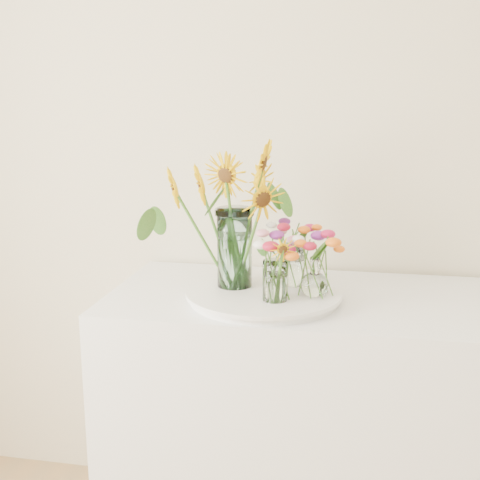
{
  "coord_description": "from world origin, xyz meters",
  "views": [
    {
      "loc": [
        -0.05,
        0.18,
        1.47
      ],
      "look_at": [
        -0.37,
        1.84,
        1.08
      ],
      "focal_mm": 45.0,
      "sensor_mm": 36.0,
      "label": 1
    }
  ],
  "objects": [
    {
      "name": "small_vase_b",
      "position": [
        -0.15,
        1.85,
        0.98
      ],
      "size": [
        0.1,
        0.1,
        0.12
      ],
      "primitive_type": null,
      "rotation": [
        0.0,
        0.0,
        0.33
      ],
      "color": "white",
      "rests_on": "tray"
    },
    {
      "name": "sunflower_bouquet",
      "position": [
        -0.39,
        1.89,
        1.15
      ],
      "size": [
        0.62,
        0.62,
        0.44
      ],
      "primitive_type": null,
      "rotation": [
        0.0,
        0.0,
        0.11
      ],
      "color": "#EFB805",
      "rests_on": "tray"
    },
    {
      "name": "wildflower_posy_a",
      "position": [
        -0.25,
        1.78,
        1.03
      ],
      "size": [
        0.19,
        0.19,
        0.21
      ],
      "primitive_type": null,
      "color": "orange",
      "rests_on": "tray"
    },
    {
      "name": "wildflower_posy_b",
      "position": [
        -0.15,
        1.85,
        1.03
      ],
      "size": [
        0.2,
        0.2,
        0.21
      ],
      "primitive_type": null,
      "color": "orange",
      "rests_on": "tray"
    },
    {
      "name": "small_vase_a",
      "position": [
        -0.25,
        1.78,
        0.98
      ],
      "size": [
        0.07,
        0.07,
        0.12
      ],
      "primitive_type": "cylinder",
      "rotation": [
        0.0,
        0.0,
        -0.04
      ],
      "color": "white",
      "rests_on": "tray"
    },
    {
      "name": "small_vase_c",
      "position": [
        -0.22,
        1.94,
        0.99
      ],
      "size": [
        0.08,
        0.08,
        0.13
      ],
      "primitive_type": "cylinder",
      "rotation": [
        0.0,
        0.0,
        -0.07
      ],
      "color": "white",
      "rests_on": "tray"
    },
    {
      "name": "wildflower_posy_c",
      "position": [
        -0.22,
        1.94,
        1.03
      ],
      "size": [
        0.21,
        0.21,
        0.22
      ],
      "primitive_type": null,
      "color": "orange",
      "rests_on": "tray"
    },
    {
      "name": "counter",
      "position": [
        -0.08,
        1.93,
        0.45
      ],
      "size": [
        1.4,
        0.6,
        0.9
      ],
      "primitive_type": "cube",
      "color": "white",
      "rests_on": "ground_plane"
    },
    {
      "name": "mason_jar",
      "position": [
        -0.39,
        1.89,
        1.05
      ],
      "size": [
        0.12,
        0.12,
        0.24
      ],
      "primitive_type": "cylinder",
      "rotation": [
        0.0,
        0.0,
        0.11
      ],
      "color": "#A7D8D6",
      "rests_on": "tray"
    },
    {
      "name": "tray",
      "position": [
        -0.3,
        1.86,
        0.91
      ],
      "size": [
        0.44,
        0.44,
        0.02
      ],
      "primitive_type": "cylinder",
      "color": "white",
      "rests_on": "counter"
    }
  ]
}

